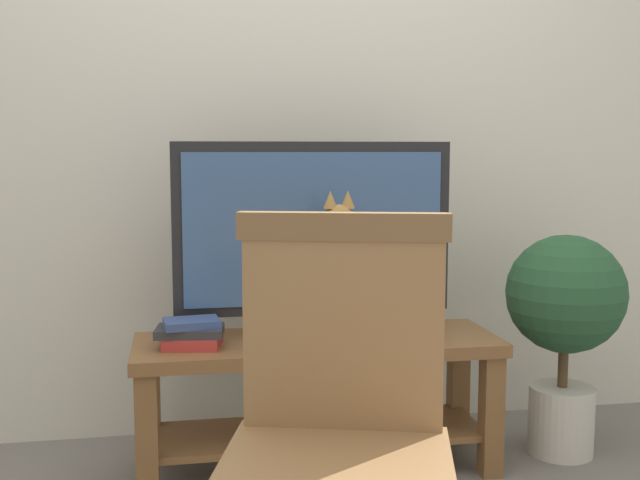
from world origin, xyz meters
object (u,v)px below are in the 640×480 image
(tv, at_px, (313,234))
(book_stack, at_px, (192,333))
(media_box, at_px, (336,332))
(cat, at_px, (337,274))
(potted_plant, at_px, (565,314))
(tv_stand, at_px, (317,379))
(wooden_chair, at_px, (339,417))

(tv, height_order, book_stack, tv)
(media_box, relative_size, cat, 0.81)
(book_stack, height_order, potted_plant, potted_plant)
(tv, bearing_deg, cat, -71.09)
(cat, height_order, potted_plant, cat)
(tv_stand, relative_size, cat, 2.81)
(potted_plant, bearing_deg, cat, -176.21)
(tv, xyz_separation_m, media_box, (0.05, -0.14, -0.32))
(cat, relative_size, potted_plant, 0.55)
(media_box, distance_m, wooden_chair, 1.04)
(book_stack, bearing_deg, tv_stand, 4.91)
(wooden_chair, distance_m, potted_plant, 1.50)
(tv_stand, bearing_deg, potted_plant, -1.30)
(media_box, bearing_deg, cat, -85.67)
(potted_plant, bearing_deg, tv, 173.82)
(media_box, xyz_separation_m, book_stack, (-0.48, 0.03, 0.01))
(book_stack, bearing_deg, potted_plant, 0.70)
(tv_stand, distance_m, media_box, 0.20)
(cat, height_order, book_stack, cat)
(tv, distance_m, media_box, 0.35)
(tv, bearing_deg, tv_stand, -90.02)
(cat, bearing_deg, tv, 108.91)
(tv_stand, distance_m, wooden_chair, 1.11)
(wooden_chair, relative_size, book_stack, 4.19)
(tv, distance_m, cat, 0.20)
(tv, height_order, media_box, tv)
(media_box, bearing_deg, tv_stand, 129.64)
(media_box, relative_size, potted_plant, 0.45)
(media_box, distance_m, book_stack, 0.48)
(tv_stand, height_order, media_box, media_box)
(tv_stand, height_order, wooden_chair, wooden_chair)
(media_box, xyz_separation_m, cat, (0.00, -0.01, 0.20))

